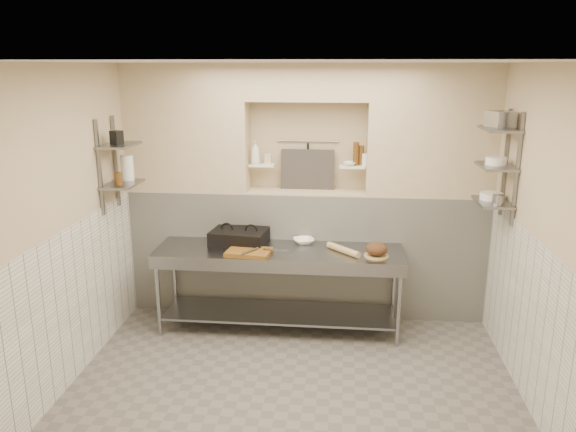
# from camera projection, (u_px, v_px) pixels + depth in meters

# --- Properties ---
(floor) EXTENTS (4.00, 3.90, 0.10)m
(floor) POSITION_uv_depth(u_px,v_px,m) (292.00, 395.00, 4.96)
(floor) COLOR slate
(floor) RESTS_ON ground
(ceiling) EXTENTS (4.00, 3.90, 0.10)m
(ceiling) POSITION_uv_depth(u_px,v_px,m) (293.00, 55.00, 4.21)
(ceiling) COLOR silver
(ceiling) RESTS_ON ground
(wall_left) EXTENTS (0.10, 3.90, 2.80)m
(wall_left) POSITION_uv_depth(u_px,v_px,m) (53.00, 232.00, 4.78)
(wall_left) COLOR #C6AE87
(wall_left) RESTS_ON ground
(wall_right) EXTENTS (0.10, 3.90, 2.80)m
(wall_right) POSITION_uv_depth(u_px,v_px,m) (553.00, 247.00, 4.39)
(wall_right) COLOR #C6AE87
(wall_right) RESTS_ON ground
(wall_back) EXTENTS (4.00, 0.10, 2.80)m
(wall_back) POSITION_uv_depth(u_px,v_px,m) (308.00, 188.00, 6.51)
(wall_back) COLOR #C6AE87
(wall_back) RESTS_ON ground
(wall_front) EXTENTS (4.00, 0.10, 2.80)m
(wall_front) POSITION_uv_depth(u_px,v_px,m) (254.00, 365.00, 2.67)
(wall_front) COLOR #C6AE87
(wall_front) RESTS_ON ground
(backwall_lower) EXTENTS (4.00, 0.40, 1.40)m
(backwall_lower) POSITION_uv_depth(u_px,v_px,m) (306.00, 252.00, 6.45)
(backwall_lower) COLOR white
(backwall_lower) RESTS_ON floor
(alcove_sill) EXTENTS (1.30, 0.40, 0.02)m
(alcove_sill) POSITION_uv_depth(u_px,v_px,m) (307.00, 191.00, 6.26)
(alcove_sill) COLOR #C6AE87
(alcove_sill) RESTS_ON backwall_lower
(backwall_pillar_left) EXTENTS (1.35, 0.40, 1.40)m
(backwall_pillar_left) POSITION_uv_depth(u_px,v_px,m) (188.00, 128.00, 6.21)
(backwall_pillar_left) COLOR #C6AE87
(backwall_pillar_left) RESTS_ON backwall_lower
(backwall_pillar_right) EXTENTS (1.35, 0.40, 1.40)m
(backwall_pillar_right) POSITION_uv_depth(u_px,v_px,m) (432.00, 131.00, 5.96)
(backwall_pillar_right) COLOR #C6AE87
(backwall_pillar_right) RESTS_ON backwall_lower
(backwall_header) EXTENTS (1.30, 0.40, 0.40)m
(backwall_header) POSITION_uv_depth(u_px,v_px,m) (308.00, 82.00, 5.95)
(backwall_header) COLOR #C6AE87
(backwall_header) RESTS_ON backwall_lower
(wainscot_left) EXTENTS (0.02, 3.90, 1.40)m
(wainscot_left) POSITION_uv_depth(u_px,v_px,m) (68.00, 308.00, 4.96)
(wainscot_left) COLOR white
(wainscot_left) RESTS_ON floor
(wainscot_right) EXTENTS (0.02, 3.90, 1.40)m
(wainscot_right) POSITION_uv_depth(u_px,v_px,m) (534.00, 328.00, 4.58)
(wainscot_right) COLOR white
(wainscot_right) RESTS_ON floor
(alcove_shelf_left) EXTENTS (0.28, 0.16, 0.02)m
(alcove_shelf_left) POSITION_uv_depth(u_px,v_px,m) (262.00, 165.00, 6.24)
(alcove_shelf_left) COLOR white
(alcove_shelf_left) RESTS_ON backwall_lower
(alcove_shelf_right) EXTENTS (0.28, 0.16, 0.02)m
(alcove_shelf_right) POSITION_uv_depth(u_px,v_px,m) (352.00, 167.00, 6.14)
(alcove_shelf_right) COLOR white
(alcove_shelf_right) RESTS_ON backwall_lower
(utensil_rail) EXTENTS (0.70, 0.02, 0.02)m
(utensil_rail) POSITION_uv_depth(u_px,v_px,m) (308.00, 141.00, 6.29)
(utensil_rail) COLOR gray
(utensil_rail) RESTS_ON wall_back
(hanging_steel) EXTENTS (0.02, 0.02, 0.30)m
(hanging_steel) POSITION_uv_depth(u_px,v_px,m) (308.00, 156.00, 6.31)
(hanging_steel) COLOR black
(hanging_steel) RESTS_ON utensil_rail
(splash_panel) EXTENTS (0.60, 0.08, 0.45)m
(splash_panel) POSITION_uv_depth(u_px,v_px,m) (307.00, 169.00, 6.30)
(splash_panel) COLOR #383330
(splash_panel) RESTS_ON alcove_sill
(shelf_rail_left_a) EXTENTS (0.03, 0.03, 0.95)m
(shelf_rail_left_a) POSITION_uv_depth(u_px,v_px,m) (116.00, 161.00, 5.87)
(shelf_rail_left_a) COLOR slate
(shelf_rail_left_a) RESTS_ON wall_left
(shelf_rail_left_b) EXTENTS (0.03, 0.03, 0.95)m
(shelf_rail_left_b) POSITION_uv_depth(u_px,v_px,m) (100.00, 168.00, 5.49)
(shelf_rail_left_b) COLOR slate
(shelf_rail_left_b) RESTS_ON wall_left
(wall_shelf_left_lower) EXTENTS (0.30, 0.50, 0.02)m
(wall_shelf_left_lower) POSITION_uv_depth(u_px,v_px,m) (122.00, 184.00, 5.72)
(wall_shelf_left_lower) COLOR slate
(wall_shelf_left_lower) RESTS_ON wall_left
(wall_shelf_left_upper) EXTENTS (0.30, 0.50, 0.03)m
(wall_shelf_left_upper) POSITION_uv_depth(u_px,v_px,m) (119.00, 145.00, 5.61)
(wall_shelf_left_upper) COLOR slate
(wall_shelf_left_upper) RESTS_ON wall_left
(shelf_rail_right_a) EXTENTS (0.03, 0.03, 1.05)m
(shelf_rail_right_a) POSITION_uv_depth(u_px,v_px,m) (505.00, 163.00, 5.48)
(shelf_rail_right_a) COLOR slate
(shelf_rail_right_a) RESTS_ON wall_right
(shelf_rail_right_b) EXTENTS (0.03, 0.03, 1.05)m
(shelf_rail_right_b) POSITION_uv_depth(u_px,v_px,m) (517.00, 170.00, 5.10)
(shelf_rail_right_b) COLOR slate
(shelf_rail_right_b) RESTS_ON wall_right
(wall_shelf_right_lower) EXTENTS (0.30, 0.50, 0.02)m
(wall_shelf_right_lower) POSITION_uv_depth(u_px,v_px,m) (493.00, 202.00, 5.39)
(wall_shelf_right_lower) COLOR slate
(wall_shelf_right_lower) RESTS_ON wall_right
(wall_shelf_right_mid) EXTENTS (0.30, 0.50, 0.02)m
(wall_shelf_right_mid) POSITION_uv_depth(u_px,v_px,m) (496.00, 166.00, 5.30)
(wall_shelf_right_mid) COLOR slate
(wall_shelf_right_mid) RESTS_ON wall_right
(wall_shelf_right_upper) EXTENTS (0.30, 0.50, 0.03)m
(wall_shelf_right_upper) POSITION_uv_depth(u_px,v_px,m) (500.00, 129.00, 5.21)
(wall_shelf_right_upper) COLOR slate
(wall_shelf_right_upper) RESTS_ON wall_right
(prep_table) EXTENTS (2.60, 0.70, 0.90)m
(prep_table) POSITION_uv_depth(u_px,v_px,m) (279.00, 273.00, 5.94)
(prep_table) COLOR gray
(prep_table) RESTS_ON floor
(panini_press) EXTENTS (0.63, 0.49, 0.16)m
(panini_press) POSITION_uv_depth(u_px,v_px,m) (239.00, 237.00, 6.06)
(panini_press) COLOR black
(panini_press) RESTS_ON prep_table
(cutting_board) EXTENTS (0.48, 0.37, 0.04)m
(cutting_board) POSITION_uv_depth(u_px,v_px,m) (249.00, 252.00, 5.75)
(cutting_board) COLOR brown
(cutting_board) RESTS_ON prep_table
(knife_blade) EXTENTS (0.27, 0.05, 0.01)m
(knife_blade) POSITION_uv_depth(u_px,v_px,m) (276.00, 250.00, 5.74)
(knife_blade) COLOR gray
(knife_blade) RESTS_ON cutting_board
(tongs) EXTENTS (0.15, 0.22, 0.02)m
(tongs) POSITION_uv_depth(u_px,v_px,m) (250.00, 251.00, 5.68)
(tongs) COLOR gray
(tongs) RESTS_ON cutting_board
(mixing_bowl) EXTENTS (0.28, 0.28, 0.05)m
(mixing_bowl) POSITION_uv_depth(u_px,v_px,m) (304.00, 241.00, 6.09)
(mixing_bowl) COLOR white
(mixing_bowl) RESTS_ON prep_table
(rolling_pin) EXTENTS (0.36, 0.37, 0.07)m
(rolling_pin) POSITION_uv_depth(u_px,v_px,m) (343.00, 250.00, 5.78)
(rolling_pin) COLOR tan
(rolling_pin) RESTS_ON prep_table
(bread_board) EXTENTS (0.25, 0.25, 0.01)m
(bread_board) POSITION_uv_depth(u_px,v_px,m) (376.00, 256.00, 5.68)
(bread_board) COLOR tan
(bread_board) RESTS_ON prep_table
(bread_loaf) EXTENTS (0.22, 0.22, 0.13)m
(bread_loaf) POSITION_uv_depth(u_px,v_px,m) (377.00, 249.00, 5.66)
(bread_loaf) COLOR #4C2D19
(bread_loaf) RESTS_ON bread_board
(bottle_soap) EXTENTS (0.10, 0.10, 0.26)m
(bottle_soap) POSITION_uv_depth(u_px,v_px,m) (255.00, 153.00, 6.18)
(bottle_soap) COLOR white
(bottle_soap) RESTS_ON alcove_shelf_left
(jar_alcove) EXTENTS (0.07, 0.07, 0.11)m
(jar_alcove) POSITION_uv_depth(u_px,v_px,m) (268.00, 159.00, 6.23)
(jar_alcove) COLOR #C6AE87
(jar_alcove) RESTS_ON alcove_shelf_left
(bowl_alcove) EXTENTS (0.17, 0.17, 0.04)m
(bowl_alcove) POSITION_uv_depth(u_px,v_px,m) (349.00, 164.00, 6.12)
(bowl_alcove) COLOR white
(bowl_alcove) RESTS_ON alcove_shelf_right
(condiment_a) EXTENTS (0.06, 0.06, 0.21)m
(condiment_a) POSITION_uv_depth(u_px,v_px,m) (361.00, 155.00, 6.13)
(condiment_a) COLOR #4F3112
(condiment_a) RESTS_ON alcove_shelf_right
(condiment_b) EXTENTS (0.06, 0.06, 0.25)m
(condiment_b) POSITION_uv_depth(u_px,v_px,m) (356.00, 154.00, 6.12)
(condiment_b) COLOR #4F3112
(condiment_b) RESTS_ON alcove_shelf_right
(condiment_c) EXTENTS (0.08, 0.08, 0.13)m
(condiment_c) POSITION_uv_depth(u_px,v_px,m) (365.00, 160.00, 6.10)
(condiment_c) COLOR white
(condiment_c) RESTS_ON alcove_shelf_right
(jug_left) EXTENTS (0.13, 0.13, 0.26)m
(jug_left) POSITION_uv_depth(u_px,v_px,m) (127.00, 168.00, 5.84)
(jug_left) COLOR white
(jug_left) RESTS_ON wall_shelf_left_lower
(jar_left) EXTENTS (0.08, 0.08, 0.12)m
(jar_left) POSITION_uv_depth(u_px,v_px,m) (118.00, 179.00, 5.62)
(jar_left) COLOR #4F3112
(jar_left) RESTS_ON wall_shelf_left_lower
(box_left_upper) EXTENTS (0.13, 0.13, 0.14)m
(box_left_upper) POSITION_uv_depth(u_px,v_px,m) (117.00, 138.00, 5.55)
(box_left_upper) COLOR black
(box_left_upper) RESTS_ON wall_shelf_left_upper
(bowl_right) EXTENTS (0.22, 0.22, 0.07)m
(bowl_right) POSITION_uv_depth(u_px,v_px,m) (491.00, 196.00, 5.44)
(bowl_right) COLOR white
(bowl_right) RESTS_ON wall_shelf_right_lower
(canister_right) EXTENTS (0.10, 0.10, 0.10)m
(canister_right) POSITION_uv_depth(u_px,v_px,m) (498.00, 200.00, 5.21)
(canister_right) COLOR gray
(canister_right) RESTS_ON wall_shelf_right_lower
(bowl_right_mid) EXTENTS (0.20, 0.20, 0.07)m
(bowl_right_mid) POSITION_uv_depth(u_px,v_px,m) (496.00, 161.00, 5.31)
(bowl_right_mid) COLOR white
(bowl_right_mid) RESTS_ON wall_shelf_right_mid
(basket_right) EXTENTS (0.26, 0.29, 0.15)m
(basket_right) POSITION_uv_depth(u_px,v_px,m) (500.00, 119.00, 5.21)
(basket_right) COLOR gray
(basket_right) RESTS_ON wall_shelf_right_upper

